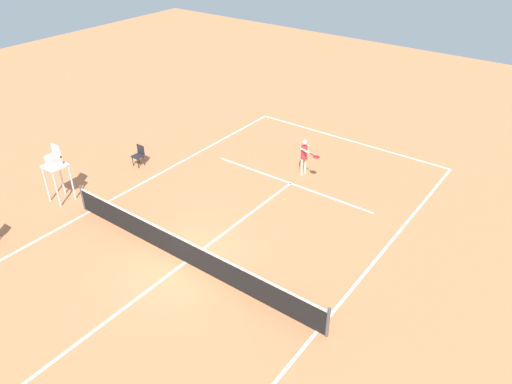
# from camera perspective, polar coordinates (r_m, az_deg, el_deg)

# --- Properties ---
(ground_plane) EXTENTS (60.00, 60.00, 0.00)m
(ground_plane) POSITION_cam_1_polar(r_m,az_deg,el_deg) (16.90, -8.19, -8.07)
(ground_plane) COLOR #D37A4C
(court_lines) EXTENTS (10.39, 23.75, 0.01)m
(court_lines) POSITION_cam_1_polar(r_m,az_deg,el_deg) (16.90, -8.19, -8.06)
(court_lines) COLOR white
(court_lines) RESTS_ON ground
(tennis_net) EXTENTS (10.99, 0.10, 1.07)m
(tennis_net) POSITION_cam_1_polar(r_m,az_deg,el_deg) (16.59, -8.32, -6.75)
(tennis_net) COLOR #4C4C51
(tennis_net) RESTS_ON ground
(player_serving) EXTENTS (1.20, 0.86, 1.67)m
(player_serving) POSITION_cam_1_polar(r_m,az_deg,el_deg) (21.31, 5.71, 4.36)
(player_serving) COLOR beige
(player_serving) RESTS_ON ground
(tennis_ball) EXTENTS (0.07, 0.07, 0.07)m
(tennis_ball) POSITION_cam_1_polar(r_m,az_deg,el_deg) (19.88, 3.32, -0.87)
(tennis_ball) COLOR #CCE033
(tennis_ball) RESTS_ON ground
(umpire_chair) EXTENTS (0.80, 0.80, 2.41)m
(umpire_chair) POSITION_cam_1_polar(r_m,az_deg,el_deg) (20.64, -22.38, 2.94)
(umpire_chair) COLOR silver
(umpire_chair) RESTS_ON ground
(courtside_chair_mid) EXTENTS (0.44, 0.46, 0.95)m
(courtside_chair_mid) POSITION_cam_1_polar(r_m,az_deg,el_deg) (22.83, -13.50, 4.28)
(courtside_chair_mid) COLOR #262626
(courtside_chair_mid) RESTS_ON ground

